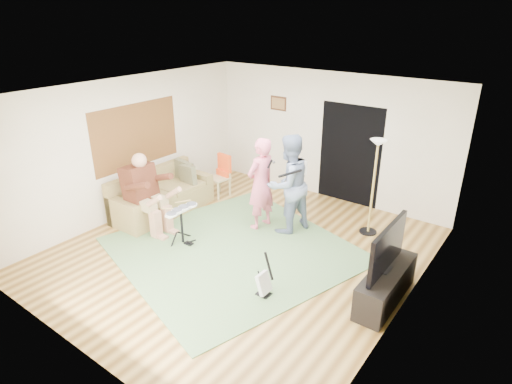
{
  "coord_description": "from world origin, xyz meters",
  "views": [
    {
      "loc": [
        4.0,
        -4.97,
        3.85
      ],
      "look_at": [
        0.11,
        0.3,
        1.03
      ],
      "focal_mm": 30.0,
      "sensor_mm": 36.0,
      "label": 1
    }
  ],
  "objects_px": {
    "sofa": "(160,198)",
    "singer": "(261,184)",
    "dining_chair": "(220,182)",
    "guitar_spare": "(264,283)",
    "television": "(388,248)",
    "tv_cabinet": "(386,285)",
    "torchiere_lamp": "(375,171)",
    "drum_kit": "(182,227)",
    "guitarist": "(289,184)"
  },
  "relations": [
    {
      "from": "sofa",
      "to": "singer",
      "type": "xyz_separation_m",
      "value": [
        2.05,
        0.67,
        0.59
      ]
    },
    {
      "from": "sofa",
      "to": "dining_chair",
      "type": "relative_size",
      "value": 2.27
    },
    {
      "from": "singer",
      "to": "guitar_spare",
      "type": "xyz_separation_m",
      "value": [
        1.3,
        -1.71,
        -0.67
      ]
    },
    {
      "from": "singer",
      "to": "television",
      "type": "relative_size",
      "value": 1.5
    },
    {
      "from": "singer",
      "to": "television",
      "type": "height_order",
      "value": "singer"
    },
    {
      "from": "dining_chair",
      "to": "guitar_spare",
      "type": "bearing_deg",
      "value": -31.5
    },
    {
      "from": "tv_cabinet",
      "to": "television",
      "type": "distance_m",
      "value": 0.6
    },
    {
      "from": "sofa",
      "to": "tv_cabinet",
      "type": "xyz_separation_m",
      "value": [
        4.79,
        -0.11,
        -0.03
      ]
    },
    {
      "from": "sofa",
      "to": "torchiere_lamp",
      "type": "xyz_separation_m",
      "value": [
        3.8,
        1.67,
        0.94
      ]
    },
    {
      "from": "dining_chair",
      "to": "torchiere_lamp",
      "type": "bearing_deg",
      "value": 13.58
    },
    {
      "from": "dining_chair",
      "to": "television",
      "type": "height_order",
      "value": "television"
    },
    {
      "from": "drum_kit",
      "to": "torchiere_lamp",
      "type": "relative_size",
      "value": 0.39
    },
    {
      "from": "guitarist",
      "to": "torchiere_lamp",
      "type": "height_order",
      "value": "guitarist"
    },
    {
      "from": "tv_cabinet",
      "to": "drum_kit",
      "type": "bearing_deg",
      "value": -171.17
    },
    {
      "from": "singer",
      "to": "tv_cabinet",
      "type": "relative_size",
      "value": 1.25
    },
    {
      "from": "sofa",
      "to": "torchiere_lamp",
      "type": "relative_size",
      "value": 1.18
    },
    {
      "from": "guitar_spare",
      "to": "tv_cabinet",
      "type": "height_order",
      "value": "guitar_spare"
    },
    {
      "from": "tv_cabinet",
      "to": "television",
      "type": "bearing_deg",
      "value": 180.0
    },
    {
      "from": "guitarist",
      "to": "guitar_spare",
      "type": "bearing_deg",
      "value": 41.51
    },
    {
      "from": "drum_kit",
      "to": "guitar_spare",
      "type": "distance_m",
      "value": 2.09
    },
    {
      "from": "guitar_spare",
      "to": "tv_cabinet",
      "type": "distance_m",
      "value": 1.72
    },
    {
      "from": "guitarist",
      "to": "television",
      "type": "height_order",
      "value": "guitarist"
    },
    {
      "from": "guitar_spare",
      "to": "torchiere_lamp",
      "type": "height_order",
      "value": "torchiere_lamp"
    },
    {
      "from": "dining_chair",
      "to": "television",
      "type": "bearing_deg",
      "value": -10.68
    },
    {
      "from": "tv_cabinet",
      "to": "sofa",
      "type": "bearing_deg",
      "value": 178.73
    },
    {
      "from": "sofa",
      "to": "television",
      "type": "height_order",
      "value": "television"
    },
    {
      "from": "television",
      "to": "dining_chair",
      "type": "bearing_deg",
      "value": 161.35
    },
    {
      "from": "drum_kit",
      "to": "tv_cabinet",
      "type": "bearing_deg",
      "value": 8.83
    },
    {
      "from": "drum_kit",
      "to": "guitar_spare",
      "type": "relative_size",
      "value": 0.95
    },
    {
      "from": "dining_chair",
      "to": "tv_cabinet",
      "type": "bearing_deg",
      "value": -10.48
    },
    {
      "from": "sofa",
      "to": "television",
      "type": "xyz_separation_m",
      "value": [
        4.74,
        -0.11,
        0.57
      ]
    },
    {
      "from": "sofa",
      "to": "dining_chair",
      "type": "height_order",
      "value": "dining_chair"
    },
    {
      "from": "guitarist",
      "to": "television",
      "type": "xyz_separation_m",
      "value": [
        2.22,
        -0.97,
        -0.07
      ]
    },
    {
      "from": "sofa",
      "to": "dining_chair",
      "type": "bearing_deg",
      "value": 71.14
    },
    {
      "from": "dining_chair",
      "to": "tv_cabinet",
      "type": "distance_m",
      "value": 4.57
    },
    {
      "from": "dining_chair",
      "to": "singer",
      "type": "bearing_deg",
      "value": -14.9
    },
    {
      "from": "sofa",
      "to": "guitarist",
      "type": "distance_m",
      "value": 2.75
    },
    {
      "from": "drum_kit",
      "to": "television",
      "type": "distance_m",
      "value": 3.54
    },
    {
      "from": "torchiere_lamp",
      "to": "tv_cabinet",
      "type": "relative_size",
      "value": 1.28
    },
    {
      "from": "drum_kit",
      "to": "sofa",
      "type": "bearing_deg",
      "value": 153.34
    },
    {
      "from": "sofa",
      "to": "tv_cabinet",
      "type": "distance_m",
      "value": 4.8
    },
    {
      "from": "guitarist",
      "to": "guitar_spare",
      "type": "xyz_separation_m",
      "value": [
        0.82,
        -1.91,
        -0.71
      ]
    },
    {
      "from": "torchiere_lamp",
      "to": "sofa",
      "type": "bearing_deg",
      "value": -156.31
    },
    {
      "from": "guitarist",
      "to": "torchiere_lamp",
      "type": "bearing_deg",
      "value": 140.38
    },
    {
      "from": "sofa",
      "to": "guitar_spare",
      "type": "relative_size",
      "value": 2.87
    },
    {
      "from": "singer",
      "to": "guitarist",
      "type": "xyz_separation_m",
      "value": [
        0.48,
        0.2,
        0.05
      ]
    },
    {
      "from": "guitar_spare",
      "to": "torchiere_lamp",
      "type": "distance_m",
      "value": 2.93
    },
    {
      "from": "torchiere_lamp",
      "to": "guitar_spare",
      "type": "bearing_deg",
      "value": -99.52
    },
    {
      "from": "torchiere_lamp",
      "to": "dining_chair",
      "type": "bearing_deg",
      "value": -174.39
    },
    {
      "from": "guitarist",
      "to": "torchiere_lamp",
      "type": "distance_m",
      "value": 1.54
    }
  ]
}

